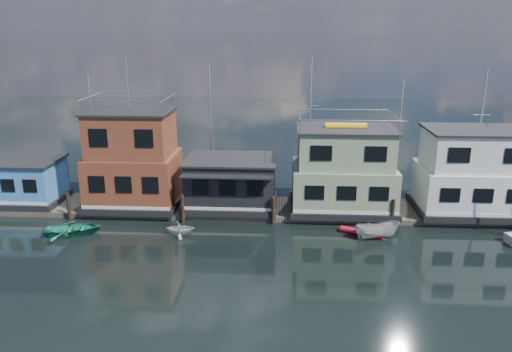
# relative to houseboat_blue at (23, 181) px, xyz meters

# --- Properties ---
(ground) EXTENTS (160.00, 160.00, 0.00)m
(ground) POSITION_rel_houseboat_blue_xyz_m (18.00, -12.00, -2.21)
(ground) COLOR black
(ground) RESTS_ON ground
(dock) EXTENTS (48.00, 5.00, 0.40)m
(dock) POSITION_rel_houseboat_blue_xyz_m (18.00, 0.00, -2.01)
(dock) COLOR #595147
(dock) RESTS_ON ground
(houseboat_blue) EXTENTS (6.40, 4.90, 3.66)m
(houseboat_blue) POSITION_rel_houseboat_blue_xyz_m (0.00, 0.00, 0.00)
(houseboat_blue) COLOR black
(houseboat_blue) RESTS_ON dock
(houseboat_red) EXTENTS (7.40, 5.90, 11.86)m
(houseboat_red) POSITION_rel_houseboat_blue_xyz_m (9.50, 0.00, 1.90)
(houseboat_red) COLOR black
(houseboat_red) RESTS_ON dock
(houseboat_dark) EXTENTS (7.40, 6.10, 4.06)m
(houseboat_dark) POSITION_rel_houseboat_blue_xyz_m (17.50, -0.02, 0.21)
(houseboat_dark) COLOR black
(houseboat_dark) RESTS_ON dock
(houseboat_green) EXTENTS (8.40, 5.90, 7.03)m
(houseboat_green) POSITION_rel_houseboat_blue_xyz_m (26.50, 0.00, 1.34)
(houseboat_green) COLOR black
(houseboat_green) RESTS_ON dock
(houseboat_white) EXTENTS (8.40, 5.90, 6.66)m
(houseboat_white) POSITION_rel_houseboat_blue_xyz_m (36.50, 0.00, 1.33)
(houseboat_white) COLOR black
(houseboat_white) RESTS_ON dock
(pilings) EXTENTS (42.28, 0.28, 2.20)m
(pilings) POSITION_rel_houseboat_blue_xyz_m (17.67, -2.80, -1.11)
(pilings) COLOR #2D2116
(pilings) RESTS_ON ground
(background_masts) EXTENTS (36.40, 0.16, 12.00)m
(background_masts) POSITION_rel_houseboat_blue_xyz_m (22.76, 6.00, 3.35)
(background_masts) COLOR silver
(background_masts) RESTS_ON ground
(red_kayak) EXTENTS (3.08, 1.72, 0.46)m
(red_kayak) POSITION_rel_houseboat_blue_xyz_m (27.50, -4.56, -1.97)
(red_kayak) COLOR red
(red_kayak) RESTS_ON ground
(dinghy_teal) EXTENTS (4.62, 3.80, 0.83)m
(dinghy_teal) POSITION_rel_houseboat_blue_xyz_m (6.46, -5.61, -1.79)
(dinghy_teal) COLOR #258B6C
(dinghy_teal) RESTS_ON ground
(dinghy_white) EXTENTS (2.37, 2.10, 1.15)m
(dinghy_white) POSITION_rel_houseboat_blue_xyz_m (14.25, -5.33, -1.63)
(dinghy_white) COLOR silver
(dinghy_white) RESTS_ON ground
(motorboat) EXTENTS (3.41, 1.77, 1.25)m
(motorboat) POSITION_rel_houseboat_blue_xyz_m (28.48, -5.13, -1.58)
(motorboat) COLOR beige
(motorboat) RESTS_ON ground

